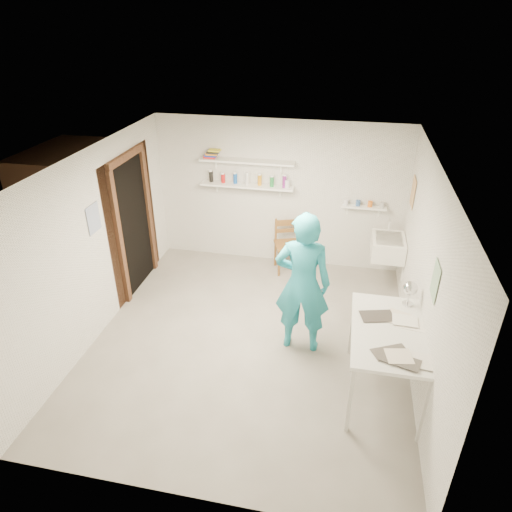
% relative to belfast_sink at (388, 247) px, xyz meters
% --- Properties ---
extents(floor, '(4.00, 4.50, 0.02)m').
position_rel_belfast_sink_xyz_m(floor, '(-1.75, -1.70, -0.71)').
color(floor, slate).
rests_on(floor, ground).
extents(ceiling, '(4.00, 4.50, 0.02)m').
position_rel_belfast_sink_xyz_m(ceiling, '(-1.75, -1.70, 1.71)').
color(ceiling, silver).
rests_on(ceiling, wall_back).
extents(wall_back, '(4.00, 0.02, 2.40)m').
position_rel_belfast_sink_xyz_m(wall_back, '(-1.75, 0.56, 0.50)').
color(wall_back, silver).
rests_on(wall_back, ground).
extents(wall_front, '(4.00, 0.02, 2.40)m').
position_rel_belfast_sink_xyz_m(wall_front, '(-1.75, -3.96, 0.50)').
color(wall_front, silver).
rests_on(wall_front, ground).
extents(wall_left, '(0.02, 4.50, 2.40)m').
position_rel_belfast_sink_xyz_m(wall_left, '(-3.76, -1.70, 0.50)').
color(wall_left, silver).
rests_on(wall_left, ground).
extents(wall_right, '(0.02, 4.50, 2.40)m').
position_rel_belfast_sink_xyz_m(wall_right, '(0.26, -1.70, 0.50)').
color(wall_right, silver).
rests_on(wall_right, ground).
extents(doorway_recess, '(0.02, 0.90, 2.00)m').
position_rel_belfast_sink_xyz_m(doorway_recess, '(-3.74, -0.65, 0.30)').
color(doorway_recess, black).
rests_on(doorway_recess, wall_left).
extents(corridor_box, '(1.40, 1.50, 2.10)m').
position_rel_belfast_sink_xyz_m(corridor_box, '(-4.45, -0.65, 0.35)').
color(corridor_box, brown).
rests_on(corridor_box, ground).
extents(door_lintel, '(0.06, 1.05, 0.10)m').
position_rel_belfast_sink_xyz_m(door_lintel, '(-3.72, -0.65, 1.35)').
color(door_lintel, brown).
rests_on(door_lintel, wall_left).
extents(door_jamb_near, '(0.06, 0.10, 2.00)m').
position_rel_belfast_sink_xyz_m(door_jamb_near, '(-3.72, -1.15, 0.30)').
color(door_jamb_near, brown).
rests_on(door_jamb_near, ground).
extents(door_jamb_far, '(0.06, 0.10, 2.00)m').
position_rel_belfast_sink_xyz_m(door_jamb_far, '(-3.72, -0.15, 0.30)').
color(door_jamb_far, brown).
rests_on(door_jamb_far, ground).
extents(shelf_lower, '(1.50, 0.22, 0.03)m').
position_rel_belfast_sink_xyz_m(shelf_lower, '(-2.25, 0.43, 0.65)').
color(shelf_lower, white).
rests_on(shelf_lower, wall_back).
extents(shelf_upper, '(1.50, 0.22, 0.03)m').
position_rel_belfast_sink_xyz_m(shelf_upper, '(-2.25, 0.43, 1.05)').
color(shelf_upper, white).
rests_on(shelf_upper, wall_back).
extents(ledge_shelf, '(0.70, 0.14, 0.03)m').
position_rel_belfast_sink_xyz_m(ledge_shelf, '(-0.40, 0.47, 0.42)').
color(ledge_shelf, white).
rests_on(ledge_shelf, wall_back).
extents(poster_left, '(0.01, 0.28, 0.36)m').
position_rel_belfast_sink_xyz_m(poster_left, '(-3.74, -1.65, 0.85)').
color(poster_left, '#334C7F').
rests_on(poster_left, wall_left).
extents(poster_right_a, '(0.01, 0.34, 0.42)m').
position_rel_belfast_sink_xyz_m(poster_right_a, '(0.24, 0.10, 0.85)').
color(poster_right_a, '#995933').
rests_on(poster_right_a, wall_right).
extents(poster_right_b, '(0.01, 0.30, 0.38)m').
position_rel_belfast_sink_xyz_m(poster_right_b, '(0.24, -2.25, 0.80)').
color(poster_right_b, '#3F724C').
rests_on(poster_right_b, wall_right).
extents(belfast_sink, '(0.48, 0.60, 0.30)m').
position_rel_belfast_sink_xyz_m(belfast_sink, '(0.00, 0.00, 0.00)').
color(belfast_sink, white).
rests_on(belfast_sink, wall_right).
extents(man, '(0.68, 0.45, 1.86)m').
position_rel_belfast_sink_xyz_m(man, '(-1.10, -1.66, 0.23)').
color(man, teal).
rests_on(man, ground).
extents(wall_clock, '(0.33, 0.04, 0.33)m').
position_rel_belfast_sink_xyz_m(wall_clock, '(-1.10, -1.44, 0.54)').
color(wall_clock, '#C6B387').
rests_on(wall_clock, man).
extents(wooden_chair, '(0.54, 0.53, 0.92)m').
position_rel_belfast_sink_xyz_m(wooden_chair, '(-1.52, 0.23, -0.24)').
color(wooden_chair, brown).
rests_on(wooden_chair, ground).
extents(work_table, '(0.79, 1.32, 0.88)m').
position_rel_belfast_sink_xyz_m(work_table, '(-0.11, -2.30, -0.26)').
color(work_table, silver).
rests_on(work_table, ground).
extents(desk_lamp, '(0.16, 0.16, 0.16)m').
position_rel_belfast_sink_xyz_m(desk_lamp, '(0.11, -1.77, 0.40)').
color(desk_lamp, silver).
rests_on(desk_lamp, work_table).
extents(spray_cans, '(1.26, 0.06, 0.17)m').
position_rel_belfast_sink_xyz_m(spray_cans, '(-2.25, 0.43, 0.75)').
color(spray_cans, black).
rests_on(spray_cans, shelf_lower).
extents(book_stack, '(0.26, 0.14, 0.14)m').
position_rel_belfast_sink_xyz_m(book_stack, '(-2.81, 0.43, 1.14)').
color(book_stack, red).
rests_on(book_stack, shelf_upper).
extents(ledge_pots, '(0.48, 0.07, 0.09)m').
position_rel_belfast_sink_xyz_m(ledge_pots, '(-0.40, 0.47, 0.48)').
color(ledge_pots, silver).
rests_on(ledge_pots, ledge_shelf).
extents(papers, '(0.30, 0.22, 0.03)m').
position_rel_belfast_sink_xyz_m(papers, '(-0.11, -2.30, 0.19)').
color(papers, silver).
rests_on(papers, work_table).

